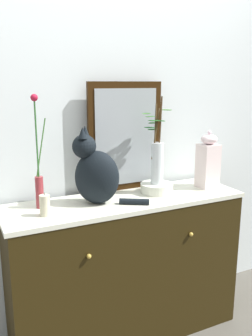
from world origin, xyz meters
The scene contains 10 objects.
ground_plane centered at (0.00, 0.00, 0.00)m, with size 6.00×6.00×0.00m, color #4F4C44.
wall_back centered at (0.00, 0.28, 1.30)m, with size 4.40×0.08×2.60m, color silver.
sideboard centered at (0.00, 0.00, 0.43)m, with size 1.38×0.43×0.86m.
mirror_leaning centered at (0.08, 0.18, 1.18)m, with size 0.47×0.03×0.65m.
cat_sitting centered at (-0.18, 0.00, 1.04)m, with size 0.39×0.28×0.42m.
vase_slim_green centered at (-0.47, 0.07, 1.03)m, with size 0.07×0.04×0.59m.
bowl_porcelain centered at (0.22, 0.03, 0.89)m, with size 0.19×0.19×0.06m, color silver.
vase_glass_clear centered at (0.22, 0.03, 1.07)m, with size 0.19×0.13×0.51m.
jar_lidded_porcelain centered at (0.56, -0.01, 1.02)m, with size 0.11×0.11×0.36m.
candle_pillar centered at (-0.47, -0.06, 0.91)m, with size 0.05×0.05×0.12m.
Camera 1 is at (-0.84, -1.75, 1.50)m, focal length 38.61 mm.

